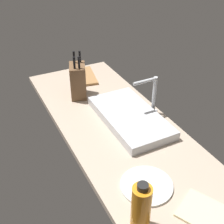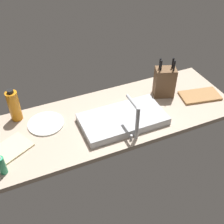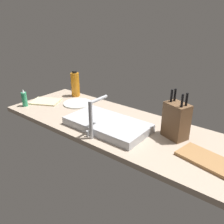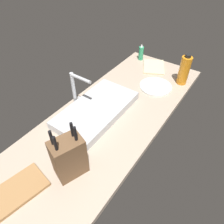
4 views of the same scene
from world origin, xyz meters
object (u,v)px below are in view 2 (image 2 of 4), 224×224
at_px(soap_bottle, 2,165).
at_px(water_bottle, 14,106).
at_px(faucet, 136,118).
at_px(knife_block, 165,82).
at_px(sink_basin, 123,119).
at_px(dish_towel, 11,149).
at_px(cutting_board, 200,96).
at_px(dinner_plate, 46,123).

xyz_separation_m(soap_bottle, water_bottle, (-0.15, -0.44, 0.05)).
relative_size(faucet, knife_block, 0.81).
bearing_deg(sink_basin, water_bottle, -26.63).
bearing_deg(dish_towel, faucet, 165.24).
relative_size(knife_block, soap_bottle, 2.08).
xyz_separation_m(sink_basin, dish_towel, (0.73, -0.05, -0.02)).
relative_size(sink_basin, knife_block, 1.87).
distance_m(cutting_board, soap_bottle, 1.45).
bearing_deg(cutting_board, knife_block, -29.08).
distance_m(knife_block, soap_bottle, 1.24).
height_order(faucet, knife_block, knife_block).
distance_m(knife_block, cutting_board, 0.30).
bearing_deg(sink_basin, cutting_board, -177.40).
bearing_deg(dish_towel, water_bottle, -107.32).
xyz_separation_m(cutting_board, dinner_plate, (1.13, -0.16, -0.00)).
xyz_separation_m(faucet, dish_towel, (0.74, -0.20, -0.14)).
bearing_deg(soap_bottle, water_bottle, -108.24).
height_order(knife_block, dish_towel, knife_block).
relative_size(knife_block, dinner_plate, 1.26).
xyz_separation_m(soap_bottle, dish_towel, (-0.06, -0.16, -0.06)).
bearing_deg(faucet, knife_block, -141.90).
bearing_deg(dinner_plate, knife_block, 178.49).
relative_size(cutting_board, dish_towel, 1.24).
height_order(knife_block, water_bottle, knife_block).
relative_size(dinner_plate, dish_towel, 1.03).
height_order(sink_basin, cutting_board, sink_basin).
bearing_deg(water_bottle, cutting_board, 167.24).
bearing_deg(dish_towel, dinner_plate, -150.66).
relative_size(sink_basin, dish_towel, 2.41).
bearing_deg(cutting_board, dinner_plate, -7.91).
relative_size(faucet, soap_bottle, 1.69).
bearing_deg(knife_block, dinner_plate, 18.40).
bearing_deg(knife_block, cutting_board, 170.83).
distance_m(faucet, water_bottle, 0.81).
bearing_deg(dinner_plate, faucet, 145.58).
distance_m(water_bottle, dish_towel, 0.31).
relative_size(cutting_board, water_bottle, 1.22).
xyz_separation_m(water_bottle, dish_towel, (0.09, 0.28, -0.11)).
height_order(water_bottle, dinner_plate, water_bottle).
height_order(knife_block, dinner_plate, knife_block).
xyz_separation_m(sink_basin, dinner_plate, (0.48, -0.19, -0.02)).
bearing_deg(knife_block, dish_towel, 25.79).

